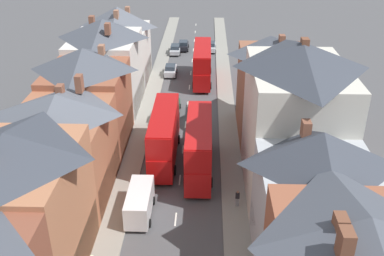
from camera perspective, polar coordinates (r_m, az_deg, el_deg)
pavement_left at (r=56.49m, az=-5.91°, el=1.50°), size 2.20×104.00×0.14m
pavement_right at (r=56.05m, az=4.49°, el=1.35°), size 2.20×104.00×0.14m
centre_line_dashes at (r=54.27m, az=-0.83°, el=0.45°), size 0.14×97.80×0.01m
terrace_row_left at (r=39.46m, az=-16.97°, el=-2.33°), size 8.00×67.28×13.96m
terrace_row_right at (r=33.30m, az=15.20°, el=-7.74°), size 8.00×52.11×14.39m
double_decker_bus_lead at (r=66.50m, az=1.31°, el=8.23°), size 2.74×10.80×5.30m
double_decker_bus_mid_street at (r=45.99m, az=-3.57°, el=-0.89°), size 2.74×10.80×5.30m
double_decker_bus_far_approaching at (r=44.01m, az=0.86°, el=-2.21°), size 2.74×10.80×5.30m
car_near_blue at (r=79.97m, az=-2.13°, el=9.99°), size 1.90×4.51×1.58m
car_parked_left_a at (r=81.29m, az=2.38°, el=10.31°), size 1.90×4.35×1.66m
car_parked_right_a at (r=57.00m, az=-2.48°, el=2.73°), size 1.90×4.24×1.67m
car_mid_black at (r=69.60m, az=-2.74°, el=7.36°), size 1.90×4.01×1.68m
car_parked_left_b at (r=81.95m, az=-1.11°, el=10.46°), size 1.90×4.12×1.65m
car_mid_white at (r=54.86m, az=-4.03°, el=1.63°), size 1.90×3.82×1.61m
delivery_van at (r=39.02m, az=-6.68°, el=-9.30°), size 2.20×5.20×2.41m
pedestrian_mid_left at (r=39.96m, az=5.79°, el=-8.80°), size 0.36×0.22×1.61m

